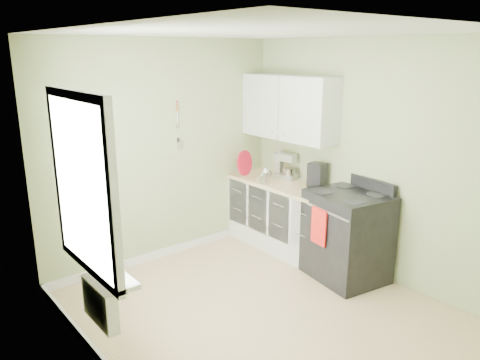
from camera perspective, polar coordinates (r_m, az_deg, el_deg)
floor at (r=4.91m, az=2.51°, el=-15.86°), size 3.20×3.60×0.02m
ceiling at (r=4.20m, az=2.97°, el=17.73°), size 3.20×3.60×0.02m
wall_back at (r=5.79m, az=-9.32°, el=3.39°), size 3.20×0.02×2.70m
wall_left at (r=3.55m, az=-17.12°, el=-4.91°), size 0.02×3.60×2.70m
wall_right at (r=5.54m, az=15.24°, el=2.48°), size 0.02×3.60×2.70m
base_cabinets at (r=6.19m, az=5.42°, el=-4.52°), size 0.60×1.60×0.87m
countertop at (r=6.04m, az=5.46°, el=-0.48°), size 0.64×1.60×0.04m
upper_cabinets at (r=6.02m, az=5.95°, el=8.78°), size 0.35×1.40×0.80m
window at (r=3.76m, az=-18.74°, el=-0.67°), size 0.06×1.14×1.44m
window_sill at (r=4.02m, az=-16.93°, el=-9.71°), size 0.18×1.14×0.04m
radiator at (r=4.11m, az=-16.68°, el=-14.23°), size 0.12×0.50×0.35m
wall_utensils at (r=5.83m, az=-7.56°, el=5.68°), size 0.02×0.14×0.58m
stove at (r=5.50m, az=12.94°, el=-6.56°), size 0.85×0.94×1.15m
stand_mixer at (r=6.17m, az=5.49°, el=1.59°), size 0.25×0.34×0.38m
kettle at (r=5.92m, az=3.10°, el=0.48°), size 0.20×0.12×0.21m
coffee_maker at (r=5.83m, az=9.38°, el=0.50°), size 0.20×0.22×0.31m
red_tray at (r=6.31m, az=0.58°, el=2.10°), size 0.35×0.16×0.34m
jar at (r=5.39m, az=8.87°, el=-1.85°), size 0.08×0.08×0.09m
plant_a at (r=3.66m, az=-14.84°, el=-9.39°), size 0.17×0.14×0.27m
plant_b at (r=4.03m, az=-17.55°, el=-6.83°), size 0.17×0.20×0.33m
plant_c at (r=4.32m, az=-19.16°, el=-5.59°), size 0.24×0.24×0.31m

